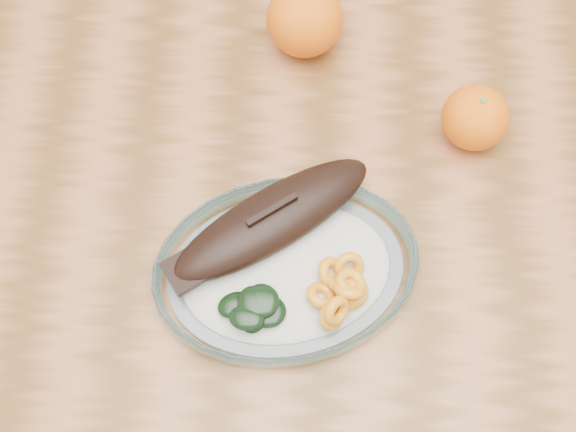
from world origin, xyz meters
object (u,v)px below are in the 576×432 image
Objects in this scene: plated_meal at (285,266)px; orange_left at (305,19)px; dining_table at (318,266)px; orange_right at (475,118)px.

orange_left is (0.01, 0.30, 0.03)m from plated_meal.
plated_meal is (-0.04, -0.04, 0.12)m from dining_table.
dining_table is 0.30m from orange_left.
dining_table is 0.13m from plated_meal.
orange_left is at bearing 75.05° from plated_meal.
plated_meal is at bearing -132.29° from dining_table.
orange_right is at bearing 27.85° from plated_meal.
dining_table is at bearing -141.48° from orange_right.
dining_table is 13.10× the size of orange_left.
orange_left is at bearing 147.69° from orange_right.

